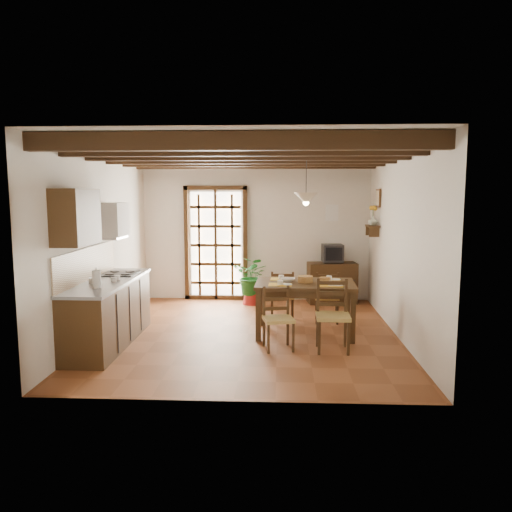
# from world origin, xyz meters

# --- Properties ---
(ground_plane) EXTENTS (5.00, 5.00, 0.00)m
(ground_plane) POSITION_xyz_m (0.00, 0.00, 0.00)
(ground_plane) COLOR brown
(room_shell) EXTENTS (4.52, 5.02, 2.81)m
(room_shell) POSITION_xyz_m (0.00, 0.00, 1.82)
(room_shell) COLOR silver
(room_shell) RESTS_ON ground_plane
(ceiling_beams) EXTENTS (4.50, 4.34, 0.20)m
(ceiling_beams) POSITION_xyz_m (0.00, 0.00, 2.69)
(ceiling_beams) COLOR black
(ceiling_beams) RESTS_ON room_shell
(french_door) EXTENTS (1.26, 0.11, 2.32)m
(french_door) POSITION_xyz_m (-0.80, 2.45, 1.18)
(french_door) COLOR white
(french_door) RESTS_ON ground_plane
(kitchen_counter) EXTENTS (0.64, 2.25, 1.38)m
(kitchen_counter) POSITION_xyz_m (-1.96, -0.60, 0.47)
(kitchen_counter) COLOR #352211
(kitchen_counter) RESTS_ON ground_plane
(upper_cabinet) EXTENTS (0.35, 0.80, 0.70)m
(upper_cabinet) POSITION_xyz_m (-2.08, -1.30, 1.85)
(upper_cabinet) COLOR #352211
(upper_cabinet) RESTS_ON room_shell
(range_hood) EXTENTS (0.38, 0.60, 0.54)m
(range_hood) POSITION_xyz_m (-2.05, -0.05, 1.73)
(range_hood) COLOR white
(range_hood) RESTS_ON room_shell
(counter_items) EXTENTS (0.50, 1.43, 0.25)m
(counter_items) POSITION_xyz_m (-1.95, -0.51, 0.96)
(counter_items) COLOR black
(counter_items) RESTS_ON kitchen_counter
(dining_table) EXTENTS (1.52, 1.01, 0.80)m
(dining_table) POSITION_xyz_m (0.86, 0.01, 0.70)
(dining_table) COLOR #392512
(dining_table) RESTS_ON ground_plane
(chair_near_left) EXTENTS (0.47, 0.45, 0.86)m
(chair_near_left) POSITION_xyz_m (0.46, -0.74, 0.27)
(chair_near_left) COLOR #AB8E48
(chair_near_left) RESTS_ON ground_plane
(chair_near_right) EXTENTS (0.46, 0.43, 0.97)m
(chair_near_right) POSITION_xyz_m (1.20, -0.76, 0.30)
(chair_near_right) COLOR #AB8E48
(chair_near_right) RESTS_ON ground_plane
(chair_far_left) EXTENTS (0.40, 0.38, 0.86)m
(chair_far_left) POSITION_xyz_m (0.52, 0.78, 0.27)
(chair_far_left) COLOR #AB8E48
(chair_far_left) RESTS_ON ground_plane
(chair_far_right) EXTENTS (0.42, 0.40, 0.86)m
(chair_far_right) POSITION_xyz_m (1.26, 0.75, 0.27)
(chair_far_right) COLOR #AB8E48
(chair_far_right) RESTS_ON ground_plane
(table_setting) EXTENTS (1.08, 0.72, 0.10)m
(table_setting) POSITION_xyz_m (0.86, 0.01, 0.89)
(table_setting) COLOR gold
(table_setting) RESTS_ON dining_table
(table_bowl) EXTENTS (0.25, 0.25, 0.05)m
(table_bowl) POSITION_xyz_m (0.60, 0.07, 0.83)
(table_bowl) COLOR white
(table_bowl) RESTS_ON dining_table
(sideboard) EXTENTS (0.98, 0.53, 0.79)m
(sideboard) POSITION_xyz_m (1.50, 2.23, 0.40)
(sideboard) COLOR #352211
(sideboard) RESTS_ON ground_plane
(crt_tv) EXTENTS (0.41, 0.38, 0.34)m
(crt_tv) POSITION_xyz_m (1.50, 2.22, 0.98)
(crt_tv) COLOR black
(crt_tv) RESTS_ON sideboard
(fuse_box) EXTENTS (0.25, 0.03, 0.32)m
(fuse_box) POSITION_xyz_m (1.50, 2.48, 1.75)
(fuse_box) COLOR white
(fuse_box) RESTS_ON room_shell
(plant_pot) EXTENTS (0.39, 0.39, 0.24)m
(plant_pot) POSITION_xyz_m (-0.05, 2.04, 0.11)
(plant_pot) COLOR maroon
(plant_pot) RESTS_ON ground_plane
(potted_plant) EXTENTS (2.16, 2.02, 1.94)m
(potted_plant) POSITION_xyz_m (-0.05, 2.04, 0.57)
(potted_plant) COLOR #144C19
(potted_plant) RESTS_ON ground_plane
(wall_shelf) EXTENTS (0.20, 0.42, 0.20)m
(wall_shelf) POSITION_xyz_m (2.14, 1.60, 1.51)
(wall_shelf) COLOR #352211
(wall_shelf) RESTS_ON room_shell
(shelf_vase) EXTENTS (0.15, 0.15, 0.15)m
(shelf_vase) POSITION_xyz_m (2.14, 1.60, 1.65)
(shelf_vase) COLOR #B2BFB2
(shelf_vase) RESTS_ON wall_shelf
(shelf_flowers) EXTENTS (0.14, 0.14, 0.36)m
(shelf_flowers) POSITION_xyz_m (2.14, 1.60, 1.86)
(shelf_flowers) COLOR gold
(shelf_flowers) RESTS_ON shelf_vase
(framed_picture) EXTENTS (0.03, 0.32, 0.32)m
(framed_picture) POSITION_xyz_m (2.22, 1.60, 2.05)
(framed_picture) COLOR brown
(framed_picture) RESTS_ON room_shell
(pendant_lamp) EXTENTS (0.36, 0.36, 0.84)m
(pendant_lamp) POSITION_xyz_m (0.86, 0.11, 2.08)
(pendant_lamp) COLOR black
(pendant_lamp) RESTS_ON room_shell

